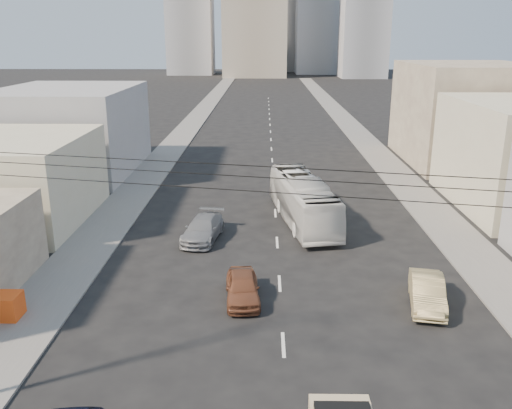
{
  "coord_description": "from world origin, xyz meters",
  "views": [
    {
      "loc": [
        -0.86,
        -12.31,
        12.6
      ],
      "look_at": [
        -1.3,
        16.9,
        3.5
      ],
      "focal_mm": 38.0,
      "sensor_mm": 36.0,
      "label": 1
    }
  ],
  "objects_px": {
    "city_bus": "(303,200)",
    "sedan_brown": "(242,287)",
    "sedan_grey": "(203,229)",
    "crate_stack": "(1,306)",
    "sedan_tan": "(427,292)"
  },
  "relations": [
    {
      "from": "city_bus",
      "to": "crate_stack",
      "type": "height_order",
      "value": "city_bus"
    },
    {
      "from": "sedan_brown",
      "to": "sedan_grey",
      "type": "xyz_separation_m",
      "value": [
        -2.89,
        8.44,
        0.03
      ]
    },
    {
      "from": "city_bus",
      "to": "sedan_grey",
      "type": "relative_size",
      "value": 2.29
    },
    {
      "from": "sedan_grey",
      "to": "crate_stack",
      "type": "height_order",
      "value": "sedan_grey"
    },
    {
      "from": "sedan_grey",
      "to": "city_bus",
      "type": "bearing_deg",
      "value": 37.21
    },
    {
      "from": "sedan_grey",
      "to": "crate_stack",
      "type": "xyz_separation_m",
      "value": [
        -8.21,
        -10.54,
        -0.03
      ]
    },
    {
      "from": "city_bus",
      "to": "sedan_brown",
      "type": "bearing_deg",
      "value": -117.18
    },
    {
      "from": "sedan_brown",
      "to": "sedan_grey",
      "type": "bearing_deg",
      "value": 104.33
    },
    {
      "from": "crate_stack",
      "to": "sedan_tan",
      "type": "bearing_deg",
      "value": 4.7
    },
    {
      "from": "sedan_grey",
      "to": "crate_stack",
      "type": "bearing_deg",
      "value": -119.12
    },
    {
      "from": "sedan_brown",
      "to": "sedan_tan",
      "type": "distance_m",
      "value": 9.01
    },
    {
      "from": "city_bus",
      "to": "crate_stack",
      "type": "relative_size",
      "value": 6.35
    },
    {
      "from": "sedan_tan",
      "to": "city_bus",
      "type": "bearing_deg",
      "value": 123.67
    },
    {
      "from": "city_bus",
      "to": "sedan_grey",
      "type": "bearing_deg",
      "value": -161.29
    },
    {
      "from": "sedan_grey",
      "to": "crate_stack",
      "type": "relative_size",
      "value": 2.77
    }
  ]
}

